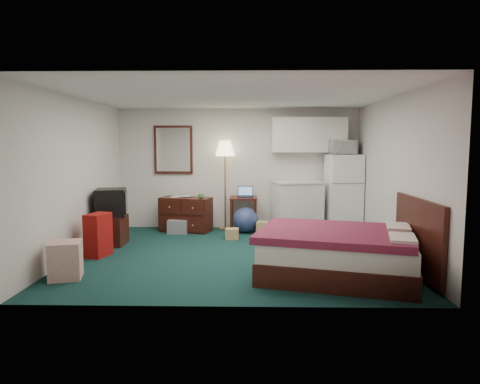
{
  "coord_description": "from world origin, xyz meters",
  "views": [
    {
      "loc": [
        0.24,
        -6.72,
        1.74
      ],
      "look_at": [
        0.08,
        0.26,
        0.98
      ],
      "focal_mm": 32.0,
      "sensor_mm": 36.0,
      "label": 1
    }
  ],
  "objects_px": {
    "floor_lamp": "(225,185)",
    "suitcase": "(98,235)",
    "kitchen_counter": "(297,207)",
    "dresser": "(186,214)",
    "fridge": "(343,193)",
    "bed": "(337,254)",
    "desk": "(243,214)",
    "tv_stand": "(110,230)"
  },
  "relations": [
    {
      "from": "tv_stand",
      "to": "suitcase",
      "type": "distance_m",
      "value": 0.8
    },
    {
      "from": "floor_lamp",
      "to": "bed",
      "type": "relative_size",
      "value": 0.95
    },
    {
      "from": "dresser",
      "to": "suitcase",
      "type": "bearing_deg",
      "value": -102.96
    },
    {
      "from": "dresser",
      "to": "fridge",
      "type": "relative_size",
      "value": 0.65
    },
    {
      "from": "dresser",
      "to": "suitcase",
      "type": "distance_m",
      "value": 2.28
    },
    {
      "from": "desk",
      "to": "tv_stand",
      "type": "bearing_deg",
      "value": -151.05
    },
    {
      "from": "desk",
      "to": "kitchen_counter",
      "type": "xyz_separation_m",
      "value": [
        1.09,
        -0.02,
        0.15
      ]
    },
    {
      "from": "desk",
      "to": "tv_stand",
      "type": "relative_size",
      "value": 1.24
    },
    {
      "from": "dresser",
      "to": "fridge",
      "type": "bearing_deg",
      "value": 16.15
    },
    {
      "from": "dresser",
      "to": "desk",
      "type": "bearing_deg",
      "value": 19.83
    },
    {
      "from": "desk",
      "to": "kitchen_counter",
      "type": "bearing_deg",
      "value": -1.44
    },
    {
      "from": "fridge",
      "to": "kitchen_counter",
      "type": "bearing_deg",
      "value": 172.91
    },
    {
      "from": "fridge",
      "to": "bed",
      "type": "distance_m",
      "value": 3.15
    },
    {
      "from": "suitcase",
      "to": "bed",
      "type": "bearing_deg",
      "value": -0.77
    },
    {
      "from": "desk",
      "to": "dresser",
      "type": "bearing_deg",
      "value": -176.0
    },
    {
      "from": "dresser",
      "to": "tv_stand",
      "type": "xyz_separation_m",
      "value": [
        -1.15,
        -1.22,
        -0.09
      ]
    },
    {
      "from": "bed",
      "to": "floor_lamp",
      "type": "bearing_deg",
      "value": 132.69
    },
    {
      "from": "floor_lamp",
      "to": "tv_stand",
      "type": "height_order",
      "value": "floor_lamp"
    },
    {
      "from": "floor_lamp",
      "to": "kitchen_counter",
      "type": "height_order",
      "value": "floor_lamp"
    },
    {
      "from": "desk",
      "to": "suitcase",
      "type": "distance_m",
      "value": 3.08
    },
    {
      "from": "fridge",
      "to": "bed",
      "type": "relative_size",
      "value": 0.8
    },
    {
      "from": "suitcase",
      "to": "desk",
      "type": "bearing_deg",
      "value": 57.6
    },
    {
      "from": "kitchen_counter",
      "to": "suitcase",
      "type": "height_order",
      "value": "kitchen_counter"
    },
    {
      "from": "fridge",
      "to": "suitcase",
      "type": "xyz_separation_m",
      "value": [
        -4.27,
        -2.05,
        -0.44
      ]
    },
    {
      "from": "floor_lamp",
      "to": "desk",
      "type": "relative_size",
      "value": 2.65
    },
    {
      "from": "dresser",
      "to": "kitchen_counter",
      "type": "relative_size",
      "value": 1.03
    },
    {
      "from": "dresser",
      "to": "fridge",
      "type": "distance_m",
      "value": 3.21
    },
    {
      "from": "floor_lamp",
      "to": "kitchen_counter",
      "type": "xyz_separation_m",
      "value": [
        1.47,
        -0.14,
        -0.42
      ]
    },
    {
      "from": "bed",
      "to": "tv_stand",
      "type": "height_order",
      "value": "bed"
    },
    {
      "from": "fridge",
      "to": "bed",
      "type": "bearing_deg",
      "value": -108.68
    },
    {
      "from": "bed",
      "to": "fridge",
      "type": "bearing_deg",
      "value": 91.7
    },
    {
      "from": "dresser",
      "to": "bed",
      "type": "relative_size",
      "value": 0.52
    },
    {
      "from": "fridge",
      "to": "tv_stand",
      "type": "relative_size",
      "value": 2.8
    },
    {
      "from": "floor_lamp",
      "to": "fridge",
      "type": "relative_size",
      "value": 1.18
    },
    {
      "from": "fridge",
      "to": "bed",
      "type": "height_order",
      "value": "fridge"
    },
    {
      "from": "floor_lamp",
      "to": "suitcase",
      "type": "distance_m",
      "value": 2.96
    },
    {
      "from": "bed",
      "to": "suitcase",
      "type": "xyz_separation_m",
      "value": [
        -3.54,
        0.98,
        0.03
      ]
    },
    {
      "from": "desk",
      "to": "kitchen_counter",
      "type": "distance_m",
      "value": 1.1
    },
    {
      "from": "kitchen_counter",
      "to": "suitcase",
      "type": "bearing_deg",
      "value": -161.92
    },
    {
      "from": "desk",
      "to": "bed",
      "type": "distance_m",
      "value": 3.33
    },
    {
      "from": "fridge",
      "to": "suitcase",
      "type": "bearing_deg",
      "value": -159.58
    },
    {
      "from": "desk",
      "to": "fridge",
      "type": "height_order",
      "value": "fridge"
    }
  ]
}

